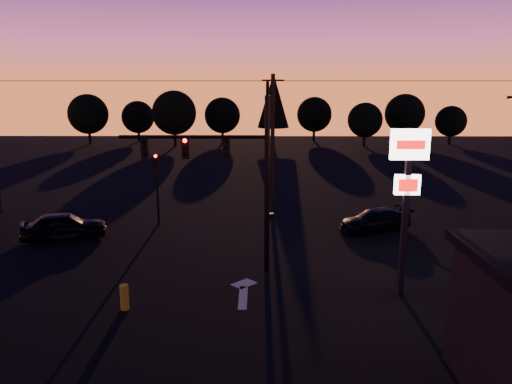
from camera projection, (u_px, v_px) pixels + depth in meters
ground at (229, 309)px, 19.28m from camera, size 120.00×120.00×0.00m
lane_arrow at (244, 291)px, 20.90m from camera, size 1.20×3.10×0.01m
traffic_signal_mast at (231, 165)px, 22.08m from camera, size 6.79×0.52×8.58m
secondary_signal at (157, 178)px, 29.88m from camera, size 0.30×0.31×4.35m
pylon_sign at (408, 177)px, 19.61m from camera, size 1.50×0.28×6.80m
utility_pole_1 at (273, 144)px, 31.90m from camera, size 1.40×0.26×9.00m
power_wires at (273, 81)px, 31.02m from camera, size 36.00×1.22×0.07m
bollard at (124, 297)px, 19.13m from camera, size 0.33×0.33×1.00m
tree_0 at (88, 114)px, 67.28m from camera, size 5.36×5.36×6.74m
tree_1 at (138, 117)px, 70.31m from camera, size 4.54×4.54×5.71m
tree_2 at (174, 113)px, 65.19m from camera, size 5.77×5.78×7.26m
tree_3 at (222, 115)px, 69.19m from camera, size 4.95×4.95×6.22m
tree_4 at (273, 100)px, 65.73m from camera, size 4.18×4.18×9.50m
tree_5 at (314, 114)px, 71.05m from camera, size 4.95×4.95×6.22m
tree_6 at (365, 120)px, 65.23m from camera, size 4.54×4.54×5.71m
tree_7 at (405, 114)px, 67.98m from camera, size 5.36×5.36×6.74m
tree_8 at (451, 121)px, 67.17m from camera, size 4.12×4.12×5.19m
car_left at (64, 226)px, 27.46m from camera, size 4.84×3.15×1.53m
car_right at (375, 220)px, 29.10m from camera, size 4.68×3.23×1.26m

